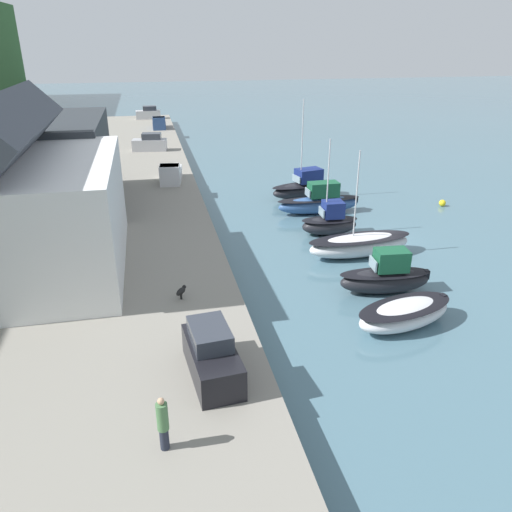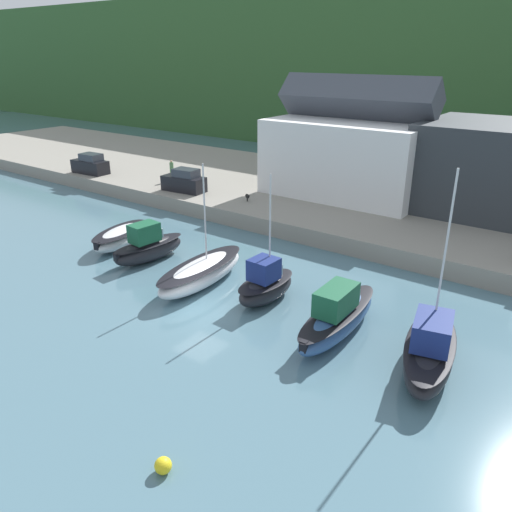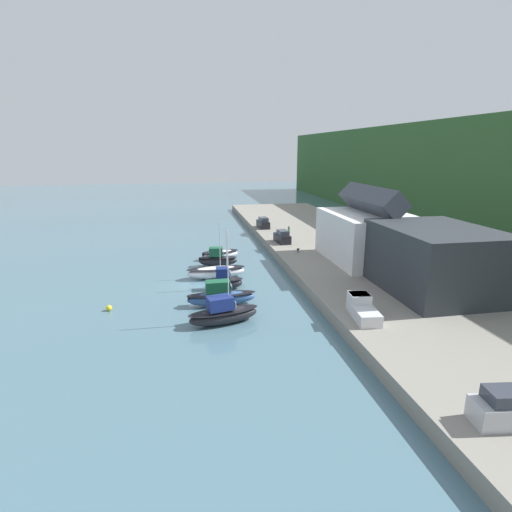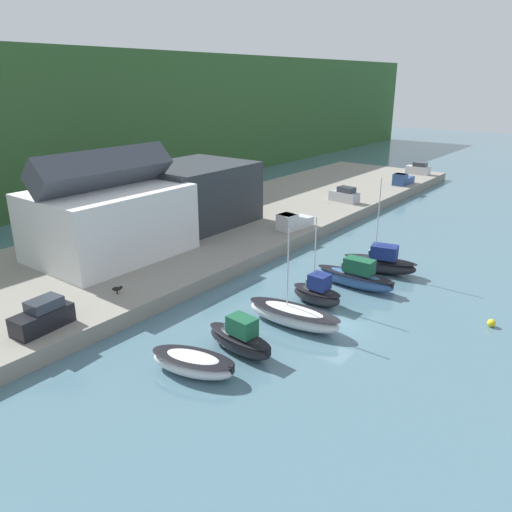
% 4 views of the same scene
% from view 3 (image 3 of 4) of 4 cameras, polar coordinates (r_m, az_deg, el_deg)
% --- Properties ---
extents(ground_plane, '(320.00, 320.00, 0.00)m').
position_cam_3_polar(ground_plane, '(51.35, -8.33, -3.98)').
color(ground_plane, slate).
extents(quay_promenade, '(127.62, 22.00, 1.33)m').
position_cam_3_polar(quay_promenade, '(56.77, 15.90, -1.85)').
color(quay_promenade, gray).
rests_on(quay_promenade, ground_plane).
extents(harbor_clubhouse, '(14.37, 10.62, 10.48)m').
position_cam_3_polar(harbor_clubhouse, '(58.18, 15.76, 3.12)').
color(harbor_clubhouse, white).
rests_on(harbor_clubhouse, quay_promenade).
extents(yacht_club_building, '(13.81, 10.68, 7.11)m').
position_cam_3_polar(yacht_club_building, '(47.91, 24.15, -0.45)').
color(yacht_club_building, '#2D3338').
rests_on(yacht_club_building, quay_promenade).
extents(moored_boat_0, '(3.82, 6.31, 1.41)m').
position_cam_3_polar(moored_boat_0, '(62.36, -5.13, 0.24)').
color(moored_boat_0, silver).
rests_on(moored_boat_0, ground_plane).
extents(moored_boat_1, '(2.35, 5.80, 2.79)m').
position_cam_3_polar(moored_boat_1, '(58.52, -5.50, -0.46)').
color(moored_boat_1, black).
rests_on(moored_boat_1, ground_plane).
extents(moored_boat_2, '(3.01, 7.94, 7.59)m').
position_cam_3_polar(moored_boat_2, '(53.17, -5.71, -2.27)').
color(moored_boat_2, silver).
rests_on(moored_boat_2, ground_plane).
extents(moored_boat_3, '(2.16, 4.57, 7.53)m').
position_cam_3_polar(moored_boat_3, '(48.91, -4.56, -3.58)').
color(moored_boat_3, black).
rests_on(moored_boat_3, ground_plane).
extents(moored_boat_4, '(2.07, 7.60, 2.80)m').
position_cam_3_polar(moored_boat_4, '(43.97, -5.04, -5.73)').
color(moored_boat_4, '#33568E').
rests_on(moored_boat_4, ground_plane).
extents(moored_boat_5, '(3.72, 7.39, 9.29)m').
position_cam_3_polar(moored_boat_5, '(39.48, -4.70, -8.17)').
color(moored_boat_5, black).
rests_on(moored_boat_5, ground_plane).
extents(parked_car_0, '(4.35, 2.19, 2.16)m').
position_cam_3_polar(parked_car_0, '(67.41, 3.78, 2.70)').
color(parked_car_0, black).
rests_on(parked_car_0, quay_promenade).
extents(parked_car_2, '(2.32, 4.39, 2.16)m').
position_cam_3_polar(parked_car_2, '(28.27, 32.44, -17.97)').
color(parked_car_2, '#B7B7BC').
rests_on(parked_car_2, quay_promenade).
extents(parked_car_3, '(4.31, 2.08, 2.16)m').
position_cam_3_polar(parked_car_3, '(80.12, 1.03, 4.69)').
color(parked_car_3, black).
rests_on(parked_car_3, quay_promenade).
extents(pickup_truck_1, '(4.91, 2.47, 1.90)m').
position_cam_3_polar(pickup_truck_1, '(39.03, 14.92, -7.19)').
color(pickup_truck_1, silver).
rests_on(pickup_truck_1, quay_promenade).
extents(person_on_quay, '(0.40, 0.40, 2.14)m').
position_cam_3_polar(person_on_quay, '(71.52, 4.72, 3.54)').
color(person_on_quay, '#232838').
rests_on(person_on_quay, quay_promenade).
extents(dog_on_quay, '(0.83, 0.71, 0.68)m').
position_cam_3_polar(dog_on_quay, '(61.22, 6.03, 0.94)').
color(dog_on_quay, black).
rests_on(dog_on_quay, quay_promenade).
extents(mooring_buoy_0, '(0.62, 0.62, 0.62)m').
position_cam_3_polar(mooring_buoy_0, '(45.33, -20.26, -6.98)').
color(mooring_buoy_0, yellow).
rests_on(mooring_buoy_0, ground_plane).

